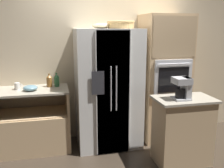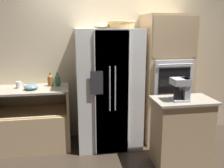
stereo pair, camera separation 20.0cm
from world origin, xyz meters
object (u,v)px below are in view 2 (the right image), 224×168
Objects in this scene: coffee_maker at (182,89)px; bottle_wide at (50,80)px; bottle_tall at (58,80)px; mug at (19,85)px; refrigerator at (108,89)px; wall_oven at (165,79)px; fruit_bowl at (102,26)px; mixing_bowl at (31,87)px; wicker_basket at (121,24)px.

bottle_wide is at bearing 149.09° from coffee_maker.
bottle_tall is 0.56m from mug.
refrigerator is at bearing -10.99° from bottle_wide.
bottle_wide is (-1.80, 0.12, 0.02)m from wall_oven.
refrigerator reaches higher than bottle_wide.
bottle_tall is at bearing 7.48° from mug.
wall_oven is 1.31m from fruit_bowl.
coffee_maker reaches higher than mixing_bowl.
fruit_bowl reaches higher than mixing_bowl.
bottle_wide is 0.72× the size of coffee_maker.
bottle_tall is (-0.76, 0.17, 0.13)m from refrigerator.
bottle_wide is (-1.06, 0.18, -0.82)m from wicker_basket.
wicker_basket is 1.94× the size of mixing_bowl.
coffee_maker is at bearing -32.62° from bottle_tall.
fruit_bowl is 1.51m from mug.
wicker_basket is at bearing -4.09° from mug.
wicker_basket is 1.42× the size of fruit_bowl.
wicker_basket reaches higher than mug.
fruit_bowl reaches higher than coffee_maker.
bottle_wide reaches higher than mug.
fruit_bowl is at bearing -7.57° from bottle_tall.
mixing_bowl is (-1.33, 0.00, -0.88)m from wicker_basket.
wall_oven is 1.70m from bottle_tall.
refrigerator reaches higher than mixing_bowl.
mixing_bowl is at bearing -154.54° from bottle_tall.
wall_oven is 2.25m from mug.
wicker_basket is at bearing -0.20° from mixing_bowl.
mug is (-0.45, -0.07, -0.05)m from bottle_wide.
refrigerator is 8.78× the size of mixing_bowl.
wicker_basket is at bearing -9.70° from bottle_wide.
wall_oven is 7.07× the size of coffee_maker.
coffee_maker reaches higher than bottle_wide.
mug is 0.41× the size of coffee_maker.
fruit_bowl is at bearing -6.58° from bottle_wide.
fruit_bowl reaches higher than bottle_wide.
mug is 2.31m from coffee_maker.
coffee_maker is at bearing -23.61° from mug.
mug is (-2.25, 0.05, -0.02)m from wall_oven.
wall_oven is 17.32× the size of mug.
wicker_basket is 1.28m from bottle_tall.
wall_oven reaches higher than wicker_basket.
fruit_bowl reaches higher than mug.
refrigerator is at bearing -12.47° from bottle_tall.
wall_oven reaches higher than bottle_tall.
coffee_maker is (0.80, -0.83, 0.17)m from refrigerator.
wall_oven is 5.05× the size of wicker_basket.
wall_oven is 1.13m from wicker_basket.
refrigerator is 0.95m from fruit_bowl.
bottle_tall is 1.01× the size of bottle_wide.
refrigerator is 1.32m from mug.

